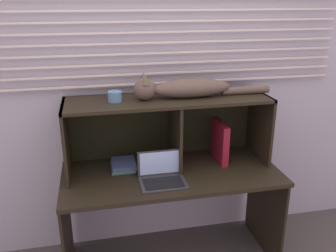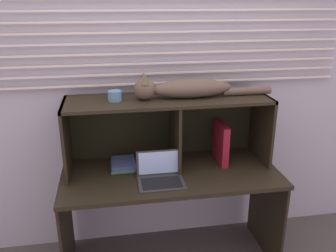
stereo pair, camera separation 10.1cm
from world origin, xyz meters
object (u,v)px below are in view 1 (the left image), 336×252
Objects in this scene: binder_upright at (220,142)px; small_basket at (115,96)px; cat at (184,88)px; book_stack at (123,165)px; laptop at (162,176)px.

binder_upright is 3.23× the size of small_basket.
cat is 4.52× the size of book_stack.
cat is at bearing 180.00° from binder_upright.
book_stack is (-0.24, 0.23, -0.01)m from laptop.
cat is 0.51m from binder_upright.
laptop is 1.41× the size of book_stack.
book_stack is at bearing 135.31° from laptop.
small_basket reaches higher than laptop.
small_basket is (-0.27, 0.24, 0.50)m from laptop.
book_stack is at bearing -179.69° from cat.
small_basket is at bearing -180.00° from cat.
laptop is at bearing -41.16° from small_basket.
laptop is 3.32× the size of small_basket.
book_stack is 0.51m from small_basket.
small_basket is (-0.76, 0.00, 0.39)m from binder_upright.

